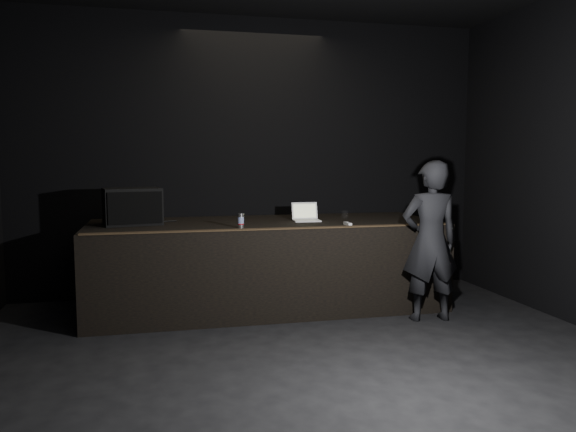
# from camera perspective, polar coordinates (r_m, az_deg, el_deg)

# --- Properties ---
(ground) EXTENTS (7.00, 7.00, 0.00)m
(ground) POSITION_cam_1_polar(r_m,az_deg,el_deg) (4.20, 5.09, -18.49)
(ground) COLOR black
(ground) RESTS_ON ground
(room_walls) EXTENTS (6.10, 7.10, 3.52)m
(room_walls) POSITION_cam_1_polar(r_m,az_deg,el_deg) (3.84, 5.37, 10.23)
(room_walls) COLOR black
(room_walls) RESTS_ON ground
(stage_riser) EXTENTS (4.00, 1.50, 1.00)m
(stage_riser) POSITION_cam_1_polar(r_m,az_deg,el_deg) (6.59, -2.30, -4.89)
(stage_riser) COLOR black
(stage_riser) RESTS_ON ground
(riser_lip) EXTENTS (3.92, 0.10, 0.01)m
(riser_lip) POSITION_cam_1_polar(r_m,az_deg,el_deg) (5.82, -1.01, -1.27)
(riser_lip) COLOR brown
(riser_lip) RESTS_ON stage_riser
(stage_monitor) EXTENTS (0.67, 0.54, 0.41)m
(stage_monitor) POSITION_cam_1_polar(r_m,az_deg,el_deg) (6.43, -15.52, 0.95)
(stage_monitor) COLOR black
(stage_monitor) RESTS_ON stage_riser
(cable) EXTENTS (0.78, 0.30, 0.02)m
(cable) POSITION_cam_1_polar(r_m,az_deg,el_deg) (6.51, -14.63, -0.68)
(cable) COLOR black
(cable) RESTS_ON stage_riser
(laptop) EXTENTS (0.32, 0.29, 0.21)m
(laptop) POSITION_cam_1_polar(r_m,az_deg,el_deg) (6.59, 1.82, -0.01)
(laptop) COLOR silver
(laptop) RESTS_ON stage_riser
(beer_can) EXTENTS (0.07, 0.07, 0.16)m
(beer_can) POSITION_cam_1_polar(r_m,az_deg,el_deg) (5.92, -4.82, -0.48)
(beer_can) COLOR silver
(beer_can) RESTS_ON stage_riser
(plastic_cup) EXTENTS (0.08, 0.08, 0.10)m
(plastic_cup) POSITION_cam_1_polar(r_m,az_deg,el_deg) (6.88, 5.80, 0.15)
(plastic_cup) COLOR white
(plastic_cup) RESTS_ON stage_riser
(wii_remote) EXTENTS (0.04, 0.17, 0.03)m
(wii_remote) POSITION_cam_1_polar(r_m,az_deg,el_deg) (6.19, 6.08, -0.79)
(wii_remote) COLOR white
(wii_remote) RESTS_ON stage_riser
(person) EXTENTS (0.65, 0.46, 1.71)m
(person) POSITION_cam_1_polar(r_m,az_deg,el_deg) (6.16, 14.25, -2.48)
(person) COLOR black
(person) RESTS_ON ground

